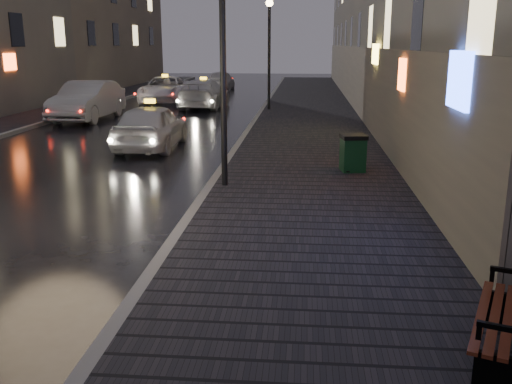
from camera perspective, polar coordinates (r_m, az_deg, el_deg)
ground at (r=8.48m, az=-21.73°, el=-9.81°), size 120.00×120.00×0.00m
sidewalk at (r=28.04m, az=5.38°, el=7.85°), size 4.60×58.00×0.15m
curb at (r=28.13m, az=0.44°, el=7.93°), size 0.20×58.00×0.15m
sidewalk_far at (r=30.66m, az=-19.11°, el=7.69°), size 2.40×58.00×0.15m
curb_far at (r=30.16m, az=-16.83°, el=7.77°), size 0.20×58.00×0.15m
building_far_c at (r=49.01m, az=-16.29°, el=16.59°), size 6.00×22.00×11.00m
lamp_near at (r=12.98m, az=-3.35°, el=15.19°), size 0.36×0.36×5.28m
lamp_far at (r=28.91m, az=1.33°, el=14.89°), size 0.36×0.36×5.28m
trash_bin at (r=14.93m, az=9.66°, el=3.91°), size 0.71×0.71×0.95m
taxi_near at (r=19.04m, az=-10.46°, el=6.50°), size 1.79×4.37×1.48m
car_left_mid at (r=27.02m, az=-16.50°, el=8.74°), size 1.90×5.25×1.72m
taxi_mid at (r=30.94m, az=-5.25°, el=9.74°), size 2.29×5.25×1.50m
taxi_far at (r=34.44m, az=-9.04°, el=10.10°), size 2.64×5.41×1.48m
car_far at (r=43.19m, az=-3.52°, el=11.09°), size 1.70×4.14×1.40m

